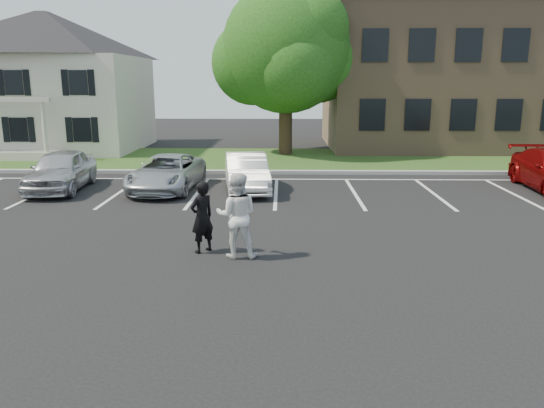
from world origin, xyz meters
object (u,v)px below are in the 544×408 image
object	(u,v)px
car_silver_minivan	(167,173)
man_black_suit	(202,217)
car_silver_west	(61,170)
house	(49,82)
car_white_sedan	(247,172)
office_building	(516,76)
tree	(288,52)
man_white_shirt	(237,215)

from	to	relation	value
car_silver_minivan	man_black_suit	bearing A→B (deg)	-67.66
man_black_suit	car_silver_minivan	size ratio (longest dim) A/B	0.37
car_silver_west	house	bearing A→B (deg)	109.72
house	car_silver_west	xyz separation A→B (m)	(5.17, -11.56, -3.10)
car_white_sedan	office_building	bearing A→B (deg)	33.97
house	car_white_sedan	xyz separation A→B (m)	(11.93, -11.53, -3.16)
tree	car_silver_west	size ratio (longest dim) A/B	2.05
car_silver_west	car_silver_minivan	bearing A→B (deg)	-2.92
office_building	car_white_sedan	size ratio (longest dim) A/B	5.49
house	man_black_suit	world-z (taller)	house
car_silver_minivan	car_white_sedan	world-z (taller)	car_white_sedan
man_white_shirt	car_silver_minivan	distance (m)	8.13
car_silver_west	man_black_suit	bearing A→B (deg)	-53.02
tree	man_white_shirt	bearing A→B (deg)	-94.27
office_building	man_white_shirt	bearing A→B (deg)	-125.22
house	man_white_shirt	distance (m)	22.71
office_building	car_silver_minivan	xyz separation A→B (m)	(-17.99, -13.48, -3.52)
man_white_shirt	house	bearing A→B (deg)	-56.83
tree	man_white_shirt	size ratio (longest dim) A/B	4.53
office_building	man_white_shirt	xyz separation A→B (m)	(-14.79, -20.95, -3.19)
house	man_black_suit	bearing A→B (deg)	-58.55
man_black_suit	car_white_sedan	xyz separation A→B (m)	(0.56, 7.07, -0.17)
man_black_suit	car_white_sedan	size ratio (longest dim) A/B	0.41
office_building	car_silver_west	bearing A→B (deg)	-148.11
car_white_sedan	tree	bearing A→B (deg)	72.77
house	man_white_shirt	bearing A→B (deg)	-57.17
house	car_silver_minivan	bearing A→B (deg)	-51.82
house	car_silver_minivan	size ratio (longest dim) A/B	2.26
car_silver_west	car_white_sedan	xyz separation A→B (m)	(6.76, 0.03, -0.06)
house	car_silver_minivan	xyz separation A→B (m)	(9.01, -11.46, -3.19)
man_black_suit	man_white_shirt	bearing A→B (deg)	113.51
tree	man_black_suit	world-z (taller)	tree
tree	car_white_sedan	distance (m)	10.68
man_black_suit	man_white_shirt	distance (m)	0.91
man_white_shirt	car_silver_minivan	xyz separation A→B (m)	(-3.20, 7.47, -0.34)
car_silver_minivan	car_white_sedan	xyz separation A→B (m)	(2.92, -0.07, 0.04)
man_black_suit	man_white_shirt	size ratio (longest dim) A/B	0.87
man_black_suit	office_building	bearing A→B (deg)	-172.09
man_white_shirt	car_silver_west	xyz separation A→B (m)	(-7.04, 7.37, -0.24)
house	office_building	distance (m)	27.08
office_building	tree	distance (m)	14.18
man_white_shirt	car_silver_west	bearing A→B (deg)	-45.98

